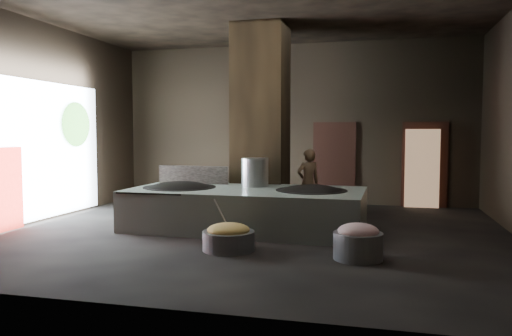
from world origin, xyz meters
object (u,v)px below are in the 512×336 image
(wok_left, at_px, (180,191))
(meat_basin, at_px, (358,246))
(wok_right, at_px, (311,195))
(cook, at_px, (308,182))
(veg_basin, at_px, (229,241))
(stock_pot, at_px, (255,173))
(hearth_platform, at_px, (246,209))

(wok_left, distance_m, meat_basin, 4.32)
(wok_right, xyz_separation_m, cook, (-0.35, 2.02, 0.05))
(cook, distance_m, veg_basin, 4.10)
(wok_left, xyz_separation_m, stock_pot, (1.50, 0.60, 0.38))
(cook, relative_size, veg_basin, 1.80)
(wok_right, bearing_deg, cook, 99.91)
(veg_basin, bearing_deg, hearth_platform, 96.35)
(hearth_platform, distance_m, cook, 2.33)
(hearth_platform, bearing_deg, stock_pot, 86.05)
(wok_right, bearing_deg, veg_basin, -120.28)
(wok_right, height_order, veg_basin, wok_right)
(veg_basin, xyz_separation_m, meat_basin, (2.16, -0.09, 0.05))
(hearth_platform, xyz_separation_m, veg_basin, (0.21, -1.90, -0.25))
(wok_right, distance_m, veg_basin, 2.33)
(wok_left, relative_size, wok_right, 1.07)
(wok_right, xyz_separation_m, stock_pot, (-1.30, 0.50, 0.38))
(hearth_platform, height_order, meat_basin, hearth_platform)
(hearth_platform, distance_m, wok_right, 1.39)
(cook, relative_size, meat_basin, 2.06)
(wok_left, bearing_deg, stock_pot, 21.80)
(meat_basin, bearing_deg, hearth_platform, 139.98)
(hearth_platform, xyz_separation_m, meat_basin, (2.37, -1.99, -0.20))
(hearth_platform, relative_size, wok_left, 3.17)
(wok_right, distance_m, stock_pot, 1.44)
(wok_left, bearing_deg, hearth_platform, 1.97)
(hearth_platform, relative_size, veg_basin, 5.42)
(hearth_platform, relative_size, meat_basin, 6.19)
(wok_left, distance_m, cook, 3.24)
(stock_pot, height_order, meat_basin, stock_pot)
(hearth_platform, distance_m, wok_left, 1.49)
(wok_left, xyz_separation_m, meat_basin, (3.82, -1.94, -0.54))
(hearth_platform, height_order, wok_left, wok_left)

